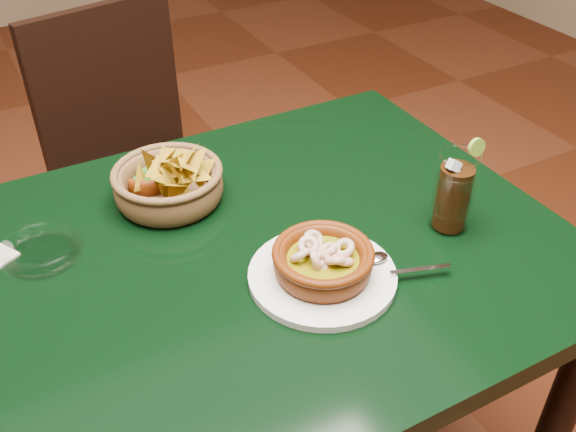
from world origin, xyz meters
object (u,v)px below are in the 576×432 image
chip_basket (169,183)px  cola_drink (454,192)px  dining_table (210,309)px  dining_chair (143,171)px  shrimp_plate (323,264)px

chip_basket → cola_drink: 0.50m
dining_table → dining_chair: 0.73m
shrimp_plate → chip_basket: size_ratio=1.30×
dining_table → chip_basket: size_ratio=5.23×
chip_basket → shrimp_plate: bearing=-66.7°
cola_drink → dining_table: bearing=165.5°
dining_table → chip_basket: (0.01, 0.19, 0.14)m
shrimp_plate → cola_drink: (0.26, 0.01, 0.04)m
chip_basket → dining_chair: bearing=81.4°
dining_chair → shrimp_plate: size_ratio=3.06×
shrimp_plate → cola_drink: 0.26m
dining_chair → cola_drink: bearing=-68.8°
dining_table → shrimp_plate: shrimp_plate is taller
chip_basket → cola_drink: bearing=-37.3°
dining_chair → chip_basket: dining_chair is taller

